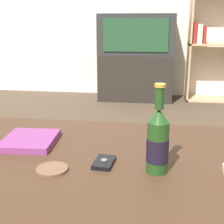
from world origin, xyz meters
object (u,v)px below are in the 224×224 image
at_px(television, 137,35).
at_px(cell_phone, 104,162).
at_px(tv_stand, 136,77).
at_px(table_book, 30,140).
at_px(beer_bottle, 158,142).
at_px(bookshelf, 210,42).

xyz_separation_m(television, cell_phone, (0.08, -2.75, -0.31)).
relative_size(tv_stand, table_book, 3.73).
bearing_deg(beer_bottle, television, 95.07).
xyz_separation_m(tv_stand, cell_phone, (0.08, -2.75, 0.18)).
bearing_deg(bookshelf, television, -174.87).
bearing_deg(television, table_book, -95.16).
relative_size(cell_phone, table_book, 0.45).
xyz_separation_m(tv_stand, table_book, (-0.24, -2.61, 0.19)).
distance_m(television, beer_bottle, 2.79).
bearing_deg(cell_phone, tv_stand, 96.66).
height_order(cell_phone, table_book, table_book).
height_order(television, cell_phone, television).
relative_size(tv_stand, cell_phone, 8.26).
xyz_separation_m(beer_bottle, table_book, (-0.48, 0.17, -0.09)).
distance_m(tv_stand, bookshelf, 0.93).
bearing_deg(tv_stand, cell_phone, -88.41).
relative_size(television, cell_phone, 8.39).
bearing_deg(tv_stand, beer_bottle, -84.94).
height_order(tv_stand, bookshelf, bookshelf).
bearing_deg(cell_phone, bookshelf, 80.18).
distance_m(tv_stand, table_book, 2.63).
height_order(tv_stand, television, television).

